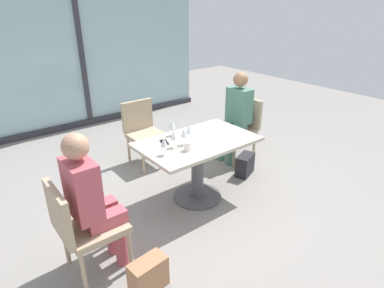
# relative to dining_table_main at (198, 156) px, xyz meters

# --- Properties ---
(ground_plane) EXTENTS (12.00, 12.00, 0.00)m
(ground_plane) POSITION_rel_dining_table_main_xyz_m (0.00, 0.00, -0.53)
(ground_plane) COLOR gray
(window_wall_backdrop) EXTENTS (4.72, 0.10, 2.70)m
(window_wall_backdrop) POSITION_rel_dining_table_main_xyz_m (0.00, 3.20, 0.68)
(window_wall_backdrop) COLOR #96B7BC
(window_wall_backdrop) RESTS_ON ground_plane
(dining_table_main) EXTENTS (1.28, 0.79, 0.73)m
(dining_table_main) POSITION_rel_dining_table_main_xyz_m (0.00, 0.00, 0.00)
(dining_table_main) COLOR #BCB29E
(dining_table_main) RESTS_ON ground_plane
(chair_side_end) EXTENTS (0.50, 0.46, 0.87)m
(chair_side_end) POSITION_rel_dining_table_main_xyz_m (-1.45, -0.31, -0.04)
(chair_side_end) COLOR tan
(chair_side_end) RESTS_ON ground_plane
(chair_far_right) EXTENTS (0.50, 0.46, 0.87)m
(chair_far_right) POSITION_rel_dining_table_main_xyz_m (1.16, 0.46, -0.04)
(chair_far_right) COLOR tan
(chair_far_right) RESTS_ON ground_plane
(chair_near_window) EXTENTS (0.46, 0.51, 0.87)m
(chair_near_window) POSITION_rel_dining_table_main_xyz_m (0.00, 1.18, -0.04)
(chair_near_window) COLOR tan
(chair_near_window) RESTS_ON ground_plane
(person_side_end) EXTENTS (0.39, 0.34, 1.26)m
(person_side_end) POSITION_rel_dining_table_main_xyz_m (-1.34, -0.31, 0.17)
(person_side_end) COLOR #B24C56
(person_side_end) RESTS_ON ground_plane
(person_far_right) EXTENTS (0.39, 0.34, 1.26)m
(person_far_right) POSITION_rel_dining_table_main_xyz_m (1.05, 0.46, 0.17)
(person_far_right) COLOR #4C7F6B
(person_far_right) RESTS_ON ground_plane
(wine_glass_0) EXTENTS (0.07, 0.07, 0.18)m
(wine_glass_0) POSITION_rel_dining_table_main_xyz_m (-0.09, 0.04, 0.33)
(wine_glass_0) COLOR silver
(wine_glass_0) RESTS_ON dining_table_main
(wine_glass_1) EXTENTS (0.07, 0.07, 0.18)m
(wine_glass_1) POSITION_rel_dining_table_main_xyz_m (-0.49, -0.08, 0.33)
(wine_glass_1) COLOR silver
(wine_glass_1) RESTS_ON dining_table_main
(wine_glass_2) EXTENTS (0.07, 0.07, 0.18)m
(wine_glass_2) POSITION_rel_dining_table_main_xyz_m (-0.31, 0.01, 0.33)
(wine_glass_2) COLOR silver
(wine_glass_2) RESTS_ON dining_table_main
(wine_glass_3) EXTENTS (0.07, 0.07, 0.18)m
(wine_glass_3) POSITION_rel_dining_table_main_xyz_m (-0.19, -0.00, 0.33)
(wine_glass_3) COLOR silver
(wine_glass_3) RESTS_ON dining_table_main
(wine_glass_4) EXTENTS (0.07, 0.07, 0.18)m
(wine_glass_4) POSITION_rel_dining_table_main_xyz_m (-0.14, 0.29, 0.33)
(wine_glass_4) COLOR silver
(wine_glass_4) RESTS_ON dining_table_main
(coffee_cup) EXTENTS (0.08, 0.08, 0.09)m
(coffee_cup) POSITION_rel_dining_table_main_xyz_m (-0.25, -0.14, 0.24)
(coffee_cup) COLOR white
(coffee_cup) RESTS_ON dining_table_main
(cell_phone_on_table) EXTENTS (0.11, 0.16, 0.01)m
(cell_phone_on_table) POSITION_rel_dining_table_main_xyz_m (-0.32, 0.17, 0.20)
(cell_phone_on_table) COLOR black
(cell_phone_on_table) RESTS_ON dining_table_main
(handbag_0) EXTENTS (0.31, 0.19, 0.28)m
(handbag_0) POSITION_rel_dining_table_main_xyz_m (-1.14, -0.78, -0.39)
(handbag_0) COLOR #A3704C
(handbag_0) RESTS_ON ground_plane
(handbag_1) EXTENTS (0.34, 0.26, 0.28)m
(handbag_1) POSITION_rel_dining_table_main_xyz_m (0.84, 0.04, -0.39)
(handbag_1) COLOR #232328
(handbag_1) RESTS_ON ground_plane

